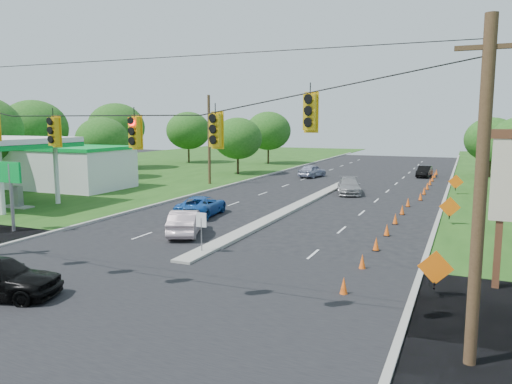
% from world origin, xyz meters
% --- Properties ---
extents(ground, '(160.00, 160.00, 0.00)m').
position_xyz_m(ground, '(0.00, 0.00, 0.00)').
color(ground, black).
rests_on(ground, ground).
extents(grass_left, '(40.00, 160.00, 0.06)m').
position_xyz_m(grass_left, '(-30.00, 20.00, 0.00)').
color(grass_left, '#1E4714').
rests_on(grass_left, ground).
extents(cross_street, '(160.00, 14.00, 0.02)m').
position_xyz_m(cross_street, '(0.00, 0.00, 0.00)').
color(cross_street, black).
rests_on(cross_street, ground).
extents(curb_left, '(0.25, 110.00, 0.16)m').
position_xyz_m(curb_left, '(-10.10, 30.00, 0.00)').
color(curb_left, gray).
rests_on(curb_left, ground).
extents(curb_right, '(0.25, 110.00, 0.16)m').
position_xyz_m(curb_right, '(10.10, 30.00, 0.00)').
color(curb_right, gray).
rests_on(curb_right, ground).
extents(median, '(1.00, 34.00, 0.18)m').
position_xyz_m(median, '(0.00, 21.00, 0.00)').
color(median, gray).
rests_on(median, ground).
extents(median_sign, '(0.55, 0.06, 2.05)m').
position_xyz_m(median_sign, '(0.00, 6.00, 1.46)').
color(median_sign, gray).
rests_on(median_sign, ground).
extents(signal_span, '(25.60, 0.32, 9.00)m').
position_xyz_m(signal_span, '(-0.05, -1.00, 4.97)').
color(signal_span, '#422D1C').
rests_on(signal_span, ground).
extents(utility_pole_far_left, '(0.28, 0.28, 9.00)m').
position_xyz_m(utility_pole_far_left, '(-12.50, 30.00, 4.50)').
color(utility_pole_far_left, '#422D1C').
rests_on(utility_pole_far_left, ground).
extents(utility_pole_far_right, '(0.28, 0.28, 9.00)m').
position_xyz_m(utility_pole_far_right, '(12.50, 35.00, 4.50)').
color(utility_pole_far_right, '#422D1C').
rests_on(utility_pole_far_right, ground).
extents(gas_station, '(18.40, 19.70, 5.20)m').
position_xyz_m(gas_station, '(-23.64, 20.24, 2.58)').
color(gas_station, white).
rests_on(gas_station, ground).
extents(cone_0, '(0.32, 0.32, 0.70)m').
position_xyz_m(cone_0, '(7.69, 3.00, 0.35)').
color(cone_0, '#FF5F15').
rests_on(cone_0, ground).
extents(cone_1, '(0.32, 0.32, 0.70)m').
position_xyz_m(cone_1, '(7.69, 6.50, 0.35)').
color(cone_1, '#FF5F15').
rests_on(cone_1, ground).
extents(cone_2, '(0.32, 0.32, 0.70)m').
position_xyz_m(cone_2, '(7.69, 10.00, 0.35)').
color(cone_2, '#FF5F15').
rests_on(cone_2, ground).
extents(cone_3, '(0.32, 0.32, 0.70)m').
position_xyz_m(cone_3, '(7.69, 13.50, 0.35)').
color(cone_3, '#FF5F15').
rests_on(cone_3, ground).
extents(cone_4, '(0.32, 0.32, 0.70)m').
position_xyz_m(cone_4, '(7.69, 17.00, 0.35)').
color(cone_4, '#FF5F15').
rests_on(cone_4, ground).
extents(cone_5, '(0.32, 0.32, 0.70)m').
position_xyz_m(cone_5, '(7.69, 20.50, 0.35)').
color(cone_5, '#FF5F15').
rests_on(cone_5, ground).
extents(cone_6, '(0.32, 0.32, 0.70)m').
position_xyz_m(cone_6, '(7.69, 24.00, 0.35)').
color(cone_6, '#FF5F15').
rests_on(cone_6, ground).
extents(cone_7, '(0.32, 0.32, 0.70)m').
position_xyz_m(cone_7, '(8.29, 27.50, 0.35)').
color(cone_7, '#FF5F15').
rests_on(cone_7, ground).
extents(cone_8, '(0.32, 0.32, 0.70)m').
position_xyz_m(cone_8, '(8.29, 31.00, 0.35)').
color(cone_8, '#FF5F15').
rests_on(cone_8, ground).
extents(cone_9, '(0.32, 0.32, 0.70)m').
position_xyz_m(cone_9, '(8.29, 34.50, 0.35)').
color(cone_9, '#FF5F15').
rests_on(cone_9, ground).
extents(cone_10, '(0.32, 0.32, 0.70)m').
position_xyz_m(cone_10, '(8.29, 38.00, 0.35)').
color(cone_10, '#FF5F15').
rests_on(cone_10, ground).
extents(cone_11, '(0.32, 0.32, 0.70)m').
position_xyz_m(cone_11, '(8.29, 41.50, 0.35)').
color(cone_11, '#FF5F15').
rests_on(cone_11, ground).
extents(cone_12, '(0.32, 0.32, 0.70)m').
position_xyz_m(cone_12, '(8.29, 45.00, 0.35)').
color(cone_12, '#FF5F15').
rests_on(cone_12, ground).
extents(cone_13, '(0.32, 0.32, 0.70)m').
position_xyz_m(cone_13, '(8.29, 48.50, 0.35)').
color(cone_13, '#FF5F15').
rests_on(cone_13, ground).
extents(work_sign_0, '(1.27, 0.58, 1.37)m').
position_xyz_m(work_sign_0, '(10.80, 4.00, 1.09)').
color(work_sign_0, black).
rests_on(work_sign_0, ground).
extents(work_sign_1, '(1.27, 0.58, 1.37)m').
position_xyz_m(work_sign_1, '(10.80, 18.00, 1.09)').
color(work_sign_1, black).
rests_on(work_sign_1, ground).
extents(work_sign_2, '(1.27, 0.58, 1.37)m').
position_xyz_m(work_sign_2, '(10.80, 32.00, 1.09)').
color(work_sign_2, black).
rests_on(work_sign_2, ground).
extents(tree_2, '(5.88, 5.88, 6.86)m').
position_xyz_m(tree_2, '(-26.00, 30.00, 4.34)').
color(tree_2, black).
rests_on(tree_2, ground).
extents(tree_3, '(7.56, 7.56, 8.82)m').
position_xyz_m(tree_3, '(-32.00, 40.00, 5.58)').
color(tree_3, black).
rests_on(tree_3, ground).
extents(tree_4, '(6.72, 6.72, 7.84)m').
position_xyz_m(tree_4, '(-28.00, 52.00, 4.96)').
color(tree_4, black).
rests_on(tree_4, ground).
extents(tree_5, '(5.88, 5.88, 6.86)m').
position_xyz_m(tree_5, '(-14.00, 40.00, 4.34)').
color(tree_5, black).
rests_on(tree_5, ground).
extents(tree_6, '(6.72, 6.72, 7.84)m').
position_xyz_m(tree_6, '(-16.00, 55.00, 4.96)').
color(tree_6, black).
rests_on(tree_6, ground).
extents(tree_12, '(5.88, 5.88, 6.86)m').
position_xyz_m(tree_12, '(14.00, 48.00, 4.34)').
color(tree_12, black).
rests_on(tree_12, ground).
extents(tree_14, '(7.56, 7.56, 8.82)m').
position_xyz_m(tree_14, '(-34.00, 28.00, 5.58)').
color(tree_14, black).
rests_on(tree_14, ground).
extents(white_sedan, '(3.09, 4.61, 1.44)m').
position_xyz_m(white_sedan, '(-2.93, 9.35, 0.72)').
color(white_sedan, beige).
rests_on(white_sedan, ground).
extents(blue_pickup, '(2.83, 5.14, 1.36)m').
position_xyz_m(blue_pickup, '(-4.95, 14.81, 0.68)').
color(blue_pickup, '#174FA5').
rests_on(blue_pickup, ground).
extents(silver_car_far, '(3.15, 5.19, 1.41)m').
position_xyz_m(silver_car_far, '(2.09, 28.88, 0.70)').
color(silver_car_far, gray).
rests_on(silver_car_far, ground).
extents(silver_car_oncoming, '(2.57, 4.58, 1.47)m').
position_xyz_m(silver_car_oncoming, '(-4.78, 40.49, 0.74)').
color(silver_car_oncoming, '#9297B1').
rests_on(silver_car_oncoming, ground).
extents(dark_car_receding, '(1.63, 4.00, 1.29)m').
position_xyz_m(dark_car_receding, '(7.14, 45.53, 0.65)').
color(dark_car_receding, black).
rests_on(dark_car_receding, ground).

